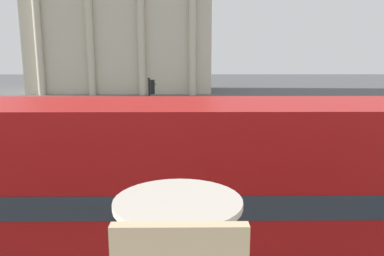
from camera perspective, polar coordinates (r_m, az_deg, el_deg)
double_decker_bus at (r=7.76m, az=2.94°, el=-9.49°), size 10.22×2.66×4.11m
cafe_dining_table at (r=1.84m, az=-2.11°, el=-16.50°), size 0.60×0.60×0.73m
plaza_building_left at (r=55.29m, az=-10.57°, el=17.20°), size 24.86×11.98×22.32m
traffic_light_near at (r=13.47m, az=-21.30°, el=-1.29°), size 0.42×0.24×3.55m
traffic_light_mid at (r=18.64m, az=-6.30°, el=3.40°), size 0.42×0.24×3.95m
pedestrian_blue at (r=15.87m, az=-23.73°, el=-4.69°), size 0.32×0.32×1.71m
pedestrian_black at (r=15.50m, az=-9.24°, el=-3.93°), size 0.32×0.32×1.83m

